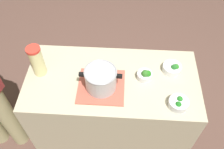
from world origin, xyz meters
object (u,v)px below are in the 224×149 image
object	(u,v)px
cooking_pot	(101,79)
broccoli_bowl_back	(145,75)
broccoli_bowl_center	(172,68)
lemonade_pitcher	(37,61)
broccoli_bowl_front	(178,103)

from	to	relation	value
cooking_pot	broccoli_bowl_back	world-z (taller)	cooking_pot
broccoli_bowl_back	broccoli_bowl_center	bearing A→B (deg)	-157.36
lemonade_pitcher	broccoli_bowl_center	xyz separation A→B (m)	(-0.96, -0.07, -0.10)
cooking_pot	broccoli_bowl_front	xyz separation A→B (m)	(-0.52, 0.12, -0.06)
cooking_pot	broccoli_bowl_back	xyz separation A→B (m)	(-0.31, -0.09, -0.06)
broccoli_bowl_front	broccoli_bowl_center	size ratio (longest dim) A/B	0.96
cooking_pot	broccoli_bowl_front	bearing A→B (deg)	166.59
lemonade_pitcher	broccoli_bowl_center	size ratio (longest dim) A/B	1.79
broccoli_bowl_front	broccoli_bowl_back	bearing A→B (deg)	-45.70
cooking_pot	broccoli_bowl_center	xyz separation A→B (m)	(-0.51, -0.18, -0.06)
broccoli_bowl_center	broccoli_bowl_back	world-z (taller)	broccoli_bowl_back
cooking_pot	broccoli_bowl_back	size ratio (longest dim) A/B	2.69
cooking_pot	broccoli_bowl_center	world-z (taller)	cooking_pot
cooking_pot	broccoli_bowl_front	world-z (taller)	cooking_pot
cooking_pot	broccoli_bowl_front	size ratio (longest dim) A/B	2.20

